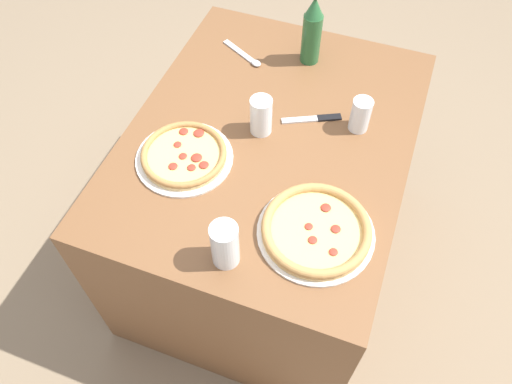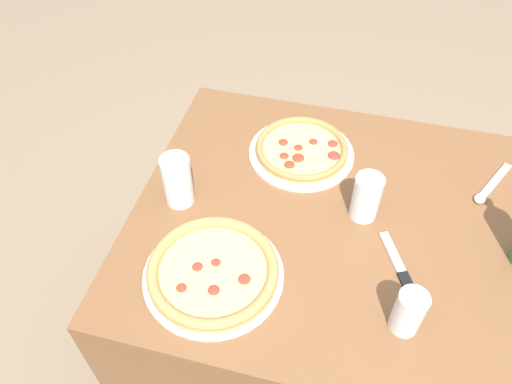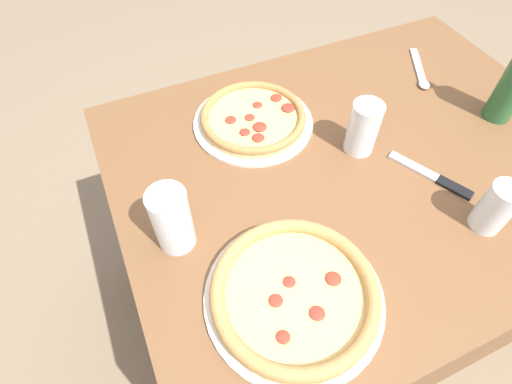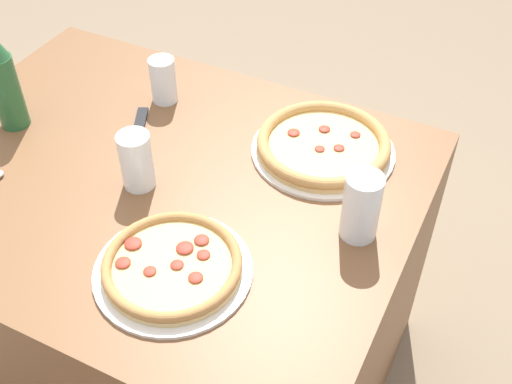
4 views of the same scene
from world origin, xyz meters
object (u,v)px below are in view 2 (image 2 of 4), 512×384
at_px(knife, 400,269).
at_px(spoon, 489,188).
at_px(pizza_margherita, 302,150).
at_px(pizza_pepperoni, 213,271).
at_px(glass_water, 366,199).
at_px(glass_red_wine, 408,313).
at_px(glass_lemonade, 178,182).

distance_m(knife, spoon, 0.38).
relative_size(pizza_margherita, knife, 1.60).
xyz_separation_m(pizza_pepperoni, glass_water, (-0.31, -0.27, 0.04)).
relative_size(pizza_margherita, glass_red_wine, 2.61).
distance_m(pizza_margherita, glass_lemonade, 0.37).
xyz_separation_m(glass_water, knife, (-0.10, 0.15, -0.06)).
relative_size(glass_red_wine, knife, 0.61).
bearing_deg(pizza_pepperoni, spoon, -144.95).
xyz_separation_m(glass_red_wine, spoon, (-0.20, -0.46, -0.05)).
bearing_deg(pizza_margherita, glass_red_wine, 123.70).
bearing_deg(pizza_margherita, pizza_pepperoni, 75.27).
xyz_separation_m(pizza_pepperoni, knife, (-0.42, -0.13, -0.02)).
bearing_deg(glass_lemonade, glass_water, -171.44).
distance_m(pizza_margherita, knife, 0.44).
xyz_separation_m(pizza_margherita, glass_red_wine, (-0.31, 0.47, 0.03)).
xyz_separation_m(glass_lemonade, knife, (-0.57, 0.08, -0.06)).
xyz_separation_m(pizza_margherita, glass_water, (-0.19, 0.18, 0.04)).
relative_size(glass_water, glass_red_wine, 1.13).
relative_size(pizza_pepperoni, glass_red_wine, 2.85).
height_order(knife, spoon, spoon).
height_order(glass_red_wine, knife, glass_red_wine).
bearing_deg(glass_lemonade, pizza_pepperoni, 127.52).
bearing_deg(knife, glass_red_wine, 95.78).
xyz_separation_m(pizza_margherita, glass_lemonade, (0.27, 0.25, 0.05)).
height_order(pizza_margherita, knife, pizza_margherita).
relative_size(pizza_pepperoni, spoon, 1.79).
bearing_deg(pizza_margherita, glass_water, 137.27).
xyz_separation_m(pizza_margherita, knife, (-0.30, 0.33, -0.01)).
xyz_separation_m(pizza_pepperoni, glass_red_wine, (-0.43, 0.02, 0.03)).
height_order(glass_red_wine, spoon, glass_red_wine).
relative_size(knife, spoon, 1.03).
height_order(pizza_pepperoni, knife, pizza_pepperoni).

